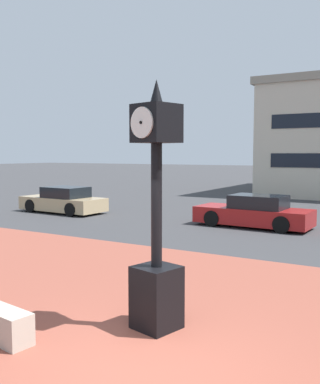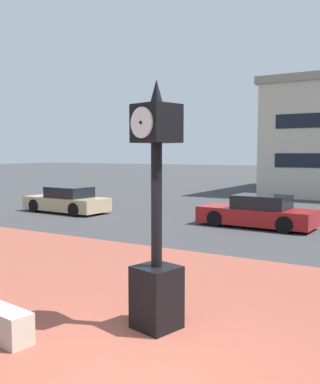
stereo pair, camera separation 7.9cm
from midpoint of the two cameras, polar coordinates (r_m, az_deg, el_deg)
name	(u,v)px [view 1 (the left image)]	position (r m, az deg, el deg)	size (l,w,h in m)	color
ground_plane	(142,373)	(6.28, -2.69, -22.53)	(200.00, 200.00, 0.00)	#38383A
plaza_brick_paving	(190,335)	(7.40, 3.64, -18.09)	(44.00, 10.84, 0.01)	brown
street_clock	(157,232)	(7.20, -0.77, -5.21)	(0.81, 0.81, 4.09)	black
car_street_mid	(254,213)	(17.78, 12.04, -2.65)	(4.60, 1.96, 1.28)	maroon
car_street_far	(63,201)	(22.18, -12.56, -1.15)	(4.50, 2.04, 1.28)	tan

